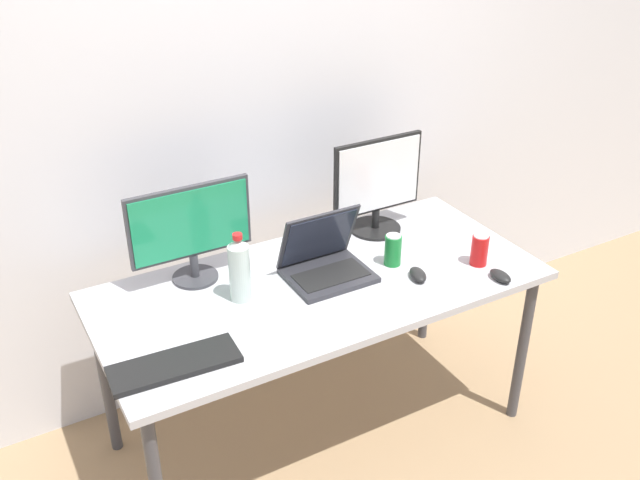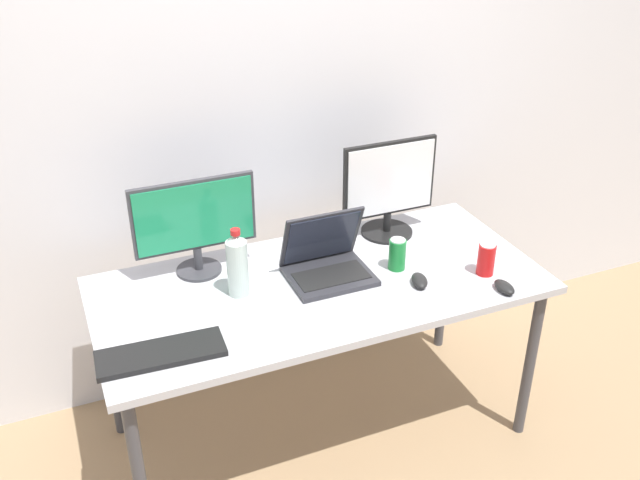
# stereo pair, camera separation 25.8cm
# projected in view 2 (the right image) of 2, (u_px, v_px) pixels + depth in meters

# --- Properties ---
(ground_plane) EXTENTS (16.00, 16.00, 0.00)m
(ground_plane) POSITION_uv_depth(u_px,v_px,m) (320.00, 430.00, 3.02)
(ground_plane) COLOR #9E7F5B
(wall_back) EXTENTS (7.00, 0.08, 2.60)m
(wall_back) POSITION_uv_depth(u_px,v_px,m) (263.00, 93.00, 2.87)
(wall_back) COLOR silver
(wall_back) RESTS_ON ground
(work_desk) EXTENTS (1.67, 0.77, 0.74)m
(work_desk) POSITION_uv_depth(u_px,v_px,m) (320.00, 296.00, 2.70)
(work_desk) COLOR #424247
(work_desk) RESTS_ON ground
(monitor_left) EXTENTS (0.46, 0.17, 0.38)m
(monitor_left) POSITION_uv_depth(u_px,v_px,m) (195.00, 222.00, 2.63)
(monitor_left) COLOR #38383D
(monitor_left) RESTS_ON work_desk
(monitor_center) EXTENTS (0.41, 0.22, 0.41)m
(monitor_center) POSITION_uv_depth(u_px,v_px,m) (389.00, 187.00, 2.90)
(monitor_center) COLOR black
(monitor_center) RESTS_ON work_desk
(laptop_silver) EXTENTS (0.31, 0.26, 0.26)m
(laptop_silver) POSITION_uv_depth(u_px,v_px,m) (326.00, 261.00, 2.69)
(laptop_silver) COLOR #2D2D33
(laptop_silver) RESTS_ON work_desk
(keyboard_main) EXTENTS (0.42, 0.17, 0.02)m
(keyboard_main) POSITION_uv_depth(u_px,v_px,m) (161.00, 353.00, 2.27)
(keyboard_main) COLOR black
(keyboard_main) RESTS_ON work_desk
(mouse_by_keyboard) EXTENTS (0.09, 0.12, 0.03)m
(mouse_by_keyboard) POSITION_uv_depth(u_px,v_px,m) (419.00, 280.00, 2.64)
(mouse_by_keyboard) COLOR black
(mouse_by_keyboard) RESTS_ON work_desk
(mouse_by_laptop) EXTENTS (0.06, 0.10, 0.03)m
(mouse_by_laptop) POSITION_uv_depth(u_px,v_px,m) (504.00, 287.00, 2.61)
(mouse_by_laptop) COLOR black
(mouse_by_laptop) RESTS_ON work_desk
(water_bottle) EXTENTS (0.08, 0.08, 0.26)m
(water_bottle) POSITION_uv_depth(u_px,v_px,m) (237.00, 265.00, 2.54)
(water_bottle) COLOR silver
(water_bottle) RESTS_ON work_desk
(soda_can_near_keyboard) EXTENTS (0.07, 0.07, 0.13)m
(soda_can_near_keyboard) POSITION_uv_depth(u_px,v_px,m) (486.00, 259.00, 2.69)
(soda_can_near_keyboard) COLOR red
(soda_can_near_keyboard) RESTS_ON work_desk
(soda_can_by_laptop) EXTENTS (0.07, 0.07, 0.13)m
(soda_can_by_laptop) POSITION_uv_depth(u_px,v_px,m) (397.00, 254.00, 2.72)
(soda_can_by_laptop) COLOR #197F33
(soda_can_by_laptop) RESTS_ON work_desk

